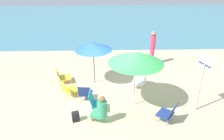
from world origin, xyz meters
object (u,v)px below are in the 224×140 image
at_px(beach_chair_a, 62,76).
at_px(person_b, 152,48).
at_px(beach_chair_c, 69,89).
at_px(warning_sign, 203,74).
at_px(umbrella_green, 136,58).
at_px(beach_chair_b, 95,102).
at_px(beach_chair_d, 168,113).
at_px(beach_chair_e, 139,80).
at_px(beach_chair_f, 85,92).
at_px(beach_bag, 76,117).
at_px(person_a, 101,109).
at_px(umbrella_blue, 93,46).

height_order(beach_chair_a, person_b, person_b).
bearing_deg(beach_chair_c, beach_chair_a, 65.60).
bearing_deg(warning_sign, person_b, 83.46).
distance_m(umbrella_green, beach_chair_b, 2.05).
distance_m(beach_chair_d, beach_chair_e, 2.33).
height_order(beach_chair_b, beach_chair_c, beach_chair_b).
height_order(beach_chair_c, beach_chair_f, beach_chair_f).
relative_size(beach_chair_d, person_b, 0.43).
distance_m(beach_chair_b, beach_bag, 0.84).
height_order(beach_chair_a, beach_bag, beach_chair_a).
bearing_deg(person_a, beach_chair_b, -53.67).
xyz_separation_m(person_a, person_b, (2.47, 4.41, 0.40)).
xyz_separation_m(beach_chair_f, beach_bag, (-0.23, -1.15, -0.19)).
distance_m(person_b, beach_bag, 5.47).
height_order(umbrella_blue, beach_chair_c, umbrella_blue).
xyz_separation_m(beach_chair_a, beach_chair_c, (0.47, -1.05, -0.02)).
bearing_deg(beach_chair_a, person_a, -73.85).
xyz_separation_m(beach_chair_c, person_a, (1.23, -1.61, 0.22)).
bearing_deg(beach_bag, person_b, 52.70).
relative_size(beach_chair_d, beach_chair_f, 1.11).
relative_size(umbrella_green, person_b, 1.21).
bearing_deg(umbrella_green, warning_sign, -9.97).
height_order(beach_chair_e, beach_chair_f, beach_chair_f).
relative_size(warning_sign, beach_bag, 6.61).
bearing_deg(person_a, beach_chair_a, -39.34).
bearing_deg(beach_chair_f, warning_sign, -93.34).
bearing_deg(person_b, person_a, 151.03).
xyz_separation_m(beach_chair_a, person_b, (4.17, 1.74, 0.60)).
distance_m(umbrella_green, beach_chair_e, 2.02).
xyz_separation_m(beach_chair_e, beach_chair_f, (-2.12, -0.96, 0.02)).
height_order(beach_chair_f, beach_bag, beach_chair_f).
xyz_separation_m(umbrella_green, beach_chair_d, (0.98, -0.98, -1.49)).
relative_size(umbrella_blue, beach_bag, 5.77).
distance_m(umbrella_blue, person_b, 3.39).
bearing_deg(beach_chair_b, warning_sign, -0.23).
relative_size(beach_chair_d, person_a, 0.76).
relative_size(beach_chair_d, beach_chair_e, 1.02).
distance_m(umbrella_blue, beach_bag, 2.96).
height_order(umbrella_green, beach_chair_c, umbrella_green).
xyz_separation_m(person_a, warning_sign, (3.28, 0.56, 0.90)).
bearing_deg(beach_chair_e, person_b, 177.81).
bearing_deg(umbrella_green, beach_bag, -156.98).
bearing_deg(beach_chair_a, person_b, 6.17).
bearing_deg(warning_sign, beach_bag, 167.99).
bearing_deg(beach_chair_e, beach_chair_a, -77.13).
xyz_separation_m(umbrella_blue, person_a, (0.31, -2.61, -1.14)).
xyz_separation_m(umbrella_green, umbrella_blue, (-1.47, 1.68, -0.20)).
relative_size(beach_chair_c, beach_bag, 2.49).
distance_m(umbrella_green, person_a, 2.01).
distance_m(beach_chair_d, beach_chair_f, 3.02).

